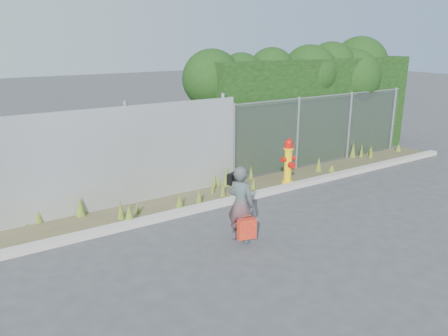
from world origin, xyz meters
TOP-DOWN VIEW (x-y plane):
  - ground at (0.00, 0.00)m, footprint 80.00×80.00m
  - curb at (0.00, 1.80)m, footprint 16.00×0.22m
  - weed_strip at (-0.15, 2.48)m, footprint 16.00×1.30m
  - corrugated_fence at (-3.25, 3.01)m, footprint 8.50×0.21m
  - chainlink_fence at (4.25, 3.00)m, footprint 6.50×0.07m
  - hedge at (4.60, 4.01)m, footprint 7.81×2.17m
  - fire_hydrant at (2.13, 2.14)m, footprint 0.40×0.36m
  - woman at (-0.78, 0.12)m, footprint 0.53×0.62m
  - red_tote_bag at (-0.83, -0.14)m, footprint 0.33×0.12m
  - black_shoulder_bag at (-0.81, 0.32)m, footprint 0.26×0.11m

SIDE VIEW (x-z plane):
  - ground at x=0.00m, z-range 0.00..0.00m
  - curb at x=0.00m, z-range 0.00..0.12m
  - weed_strip at x=-0.15m, z-range -0.14..0.37m
  - red_tote_bag at x=-0.83m, z-range 0.13..0.57m
  - fire_hydrant at x=2.13m, z-range -0.02..1.18m
  - woman at x=-0.78m, z-range 0.00..1.44m
  - chainlink_fence at x=4.25m, z-range 0.01..2.06m
  - corrugated_fence at x=-3.25m, z-range -0.05..2.25m
  - black_shoulder_bag at x=-0.81m, z-range 1.06..1.26m
  - hedge at x=4.60m, z-range 0.19..3.83m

